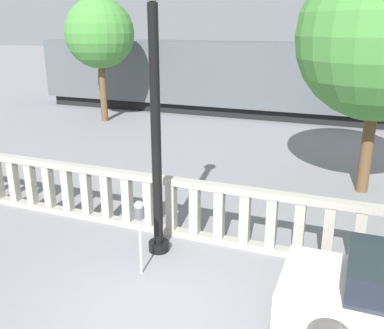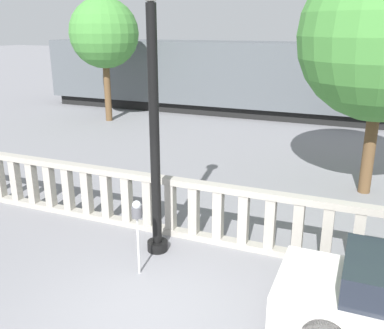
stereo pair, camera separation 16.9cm
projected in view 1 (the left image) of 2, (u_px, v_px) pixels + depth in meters
name	position (u px, v px, depth m)	size (l,w,h in m)	color
ground_plane	(150.00, 315.00, 6.94)	(160.00, 160.00, 0.00)	slate
balustrade	(207.00, 212.00, 9.15)	(15.90, 0.24, 1.34)	#9E998E
lamppost	(156.00, 122.00, 8.10)	(0.43, 0.43, 5.25)	black
parking_meter	(139.00, 215.00, 7.73)	(0.19, 0.19, 1.48)	silver
train_near	(299.00, 79.00, 21.25)	(28.15, 3.13, 4.31)	black
tree_left	(100.00, 34.00, 19.92)	(3.24, 3.24, 5.77)	brown
tree_right	(382.00, 36.00, 10.87)	(4.34, 4.34, 6.40)	brown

